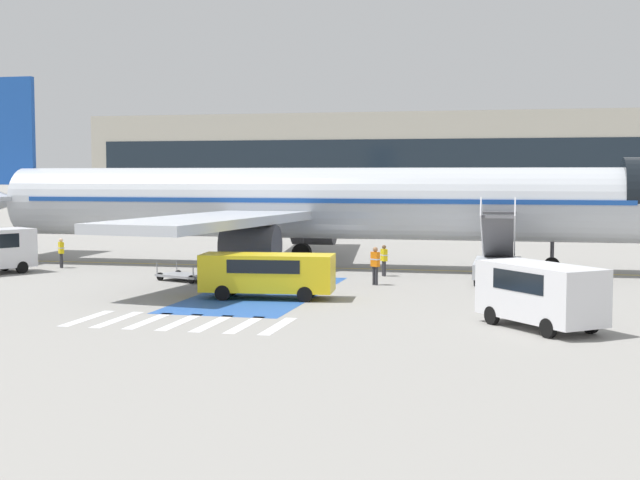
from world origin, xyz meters
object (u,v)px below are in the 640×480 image
(ground_crew_2, at_px, (61,251))
(airliner, at_px, (308,203))
(terminal_building, at_px, (509,162))
(fuel_tanker, at_px, (309,215))
(boarding_stairs_forward, at_px, (498,261))
(service_van_1, at_px, (540,290))
(baggage_cart, at_px, (185,276))
(ground_crew_1, at_px, (384,258))
(ground_crew_0, at_px, (375,263))
(service_van_3, at_px, (267,272))

(ground_crew_2, bearing_deg, airliner, -119.64)
(terminal_building, bearing_deg, fuel_tanker, -105.18)
(boarding_stairs_forward, bearing_deg, service_van_1, -82.59)
(baggage_cart, relative_size, terminal_building, 0.02)
(baggage_cart, distance_m, ground_crew_1, 10.10)
(fuel_tanker, relative_size, ground_crew_2, 5.37)
(service_van_1, relative_size, ground_crew_1, 3.00)
(fuel_tanker, distance_m, terminal_building, 57.31)
(boarding_stairs_forward, relative_size, baggage_cart, 1.77)
(service_van_1, xyz_separation_m, ground_crew_0, (-7.39, 10.37, -0.26))
(airliner, distance_m, service_van_1, 21.32)
(ground_crew_1, bearing_deg, ground_crew_0, 150.59)
(boarding_stairs_forward, distance_m, service_van_1, 12.97)
(baggage_cart, distance_m, ground_crew_0, 9.39)
(ground_crew_0, bearing_deg, baggage_cart, 38.93)
(ground_crew_0, distance_m, ground_crew_1, 3.69)
(airliner, bearing_deg, baggage_cart, -31.45)
(fuel_tanker, bearing_deg, ground_crew_2, 163.38)
(service_van_1, bearing_deg, terminal_building, -128.24)
(service_van_3, bearing_deg, boarding_stairs_forward, 125.34)
(baggage_cart, distance_m, terminal_building, 87.08)
(terminal_building, bearing_deg, baggage_cart, -99.02)
(boarding_stairs_forward, bearing_deg, fuel_tanker, 119.71)
(terminal_building, bearing_deg, service_van_3, -95.00)
(ground_crew_2, xyz_separation_m, terminal_building, (22.51, 81.78, 5.83))
(baggage_cart, bearing_deg, service_van_3, -109.55)
(airliner, relative_size, fuel_tanker, 5.20)
(fuel_tanker, height_order, ground_crew_1, fuel_tanker)
(airliner, relative_size, boarding_stairs_forward, 8.78)
(airliner, distance_m, boarding_stairs_forward, 11.70)
(airliner, bearing_deg, service_van_1, 35.00)
(airliner, relative_size, ground_crew_0, 25.60)
(service_van_1, distance_m, ground_crew_2, 29.13)
(baggage_cart, bearing_deg, service_van_1, -99.01)
(terminal_building, bearing_deg, airliner, -96.73)
(baggage_cart, bearing_deg, ground_crew_2, 87.40)
(fuel_tanker, relative_size, service_van_3, 1.56)
(service_van_3, xyz_separation_m, baggage_cart, (-5.69, 4.96, -0.88))
(ground_crew_2, bearing_deg, service_van_1, -162.28)
(ground_crew_1, bearing_deg, boarding_stairs_forward, -133.99)
(boarding_stairs_forward, distance_m, ground_crew_0, 6.10)
(ground_crew_0, distance_m, ground_crew_2, 18.56)
(baggage_cart, height_order, ground_crew_0, ground_crew_0)
(boarding_stairs_forward, relative_size, ground_crew_1, 3.29)
(ground_crew_0, bearing_deg, ground_crew_1, -51.40)
(service_van_1, bearing_deg, boarding_stairs_forward, -122.02)
(terminal_building, bearing_deg, ground_crew_0, -92.87)
(service_van_3, bearing_deg, terminal_building, 169.65)
(ground_crew_0, relative_size, ground_crew_1, 1.13)
(service_van_3, bearing_deg, fuel_tanker, -174.21)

